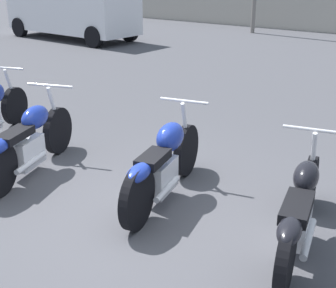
% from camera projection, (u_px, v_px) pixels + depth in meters
% --- Properties ---
extents(ground_plane, '(60.00, 60.00, 0.00)m').
position_uv_depth(ground_plane, '(131.00, 217.00, 5.08)').
color(ground_plane, '#424247').
extents(motorcycle_slot_1, '(0.97, 2.00, 1.04)m').
position_uv_depth(motorcycle_slot_1, '(28.00, 141.00, 6.00)').
color(motorcycle_slot_1, black).
rests_on(motorcycle_slot_1, ground_plane).
extents(motorcycle_slot_2, '(0.78, 2.06, 1.04)m').
position_uv_depth(motorcycle_slot_2, '(164.00, 163.00, 5.33)').
color(motorcycle_slot_2, black).
rests_on(motorcycle_slot_2, ground_plane).
extents(motorcycle_slot_3, '(0.82, 2.12, 0.98)m').
position_uv_depth(motorcycle_slot_3, '(300.00, 209.00, 4.42)').
color(motorcycle_slot_3, black).
rests_on(motorcycle_slot_3, ground_plane).
extents(parked_van, '(5.28, 2.03, 1.95)m').
position_uv_depth(parked_van, '(71.00, 8.00, 16.80)').
color(parked_van, silver).
rests_on(parked_van, ground_plane).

